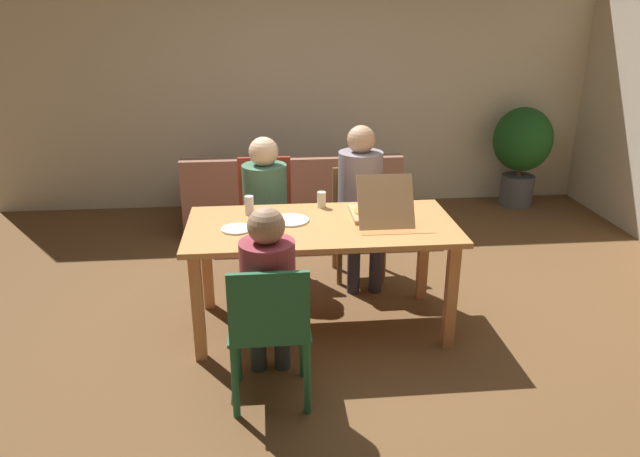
% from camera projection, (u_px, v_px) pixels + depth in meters
% --- Properties ---
extents(ground_plane, '(20.00, 20.00, 0.00)m').
position_uv_depth(ground_plane, '(321.00, 325.00, 4.25)').
color(ground_plane, brown).
extents(back_wall, '(6.54, 0.12, 2.63)m').
position_uv_depth(back_wall, '(296.00, 85.00, 6.41)').
color(back_wall, beige).
rests_on(back_wall, ground).
extents(dining_table, '(1.79, 0.87, 0.77)m').
position_uv_depth(dining_table, '(321.00, 237.00, 4.01)').
color(dining_table, tan).
rests_on(dining_table, ground).
extents(chair_0, '(0.42, 0.38, 0.88)m').
position_uv_depth(chair_0, '(358.00, 218.00, 4.93)').
color(chair_0, brown).
rests_on(chair_0, ground).
extents(person_0, '(0.35, 0.54, 1.26)m').
position_uv_depth(person_0, '(361.00, 192.00, 4.72)').
color(person_0, '#333245').
rests_on(person_0, ground).
extents(chair_1, '(0.45, 0.39, 0.99)m').
position_uv_depth(chair_1, '(266.00, 214.00, 4.84)').
color(chair_1, '#B03625').
rests_on(chair_1, ground).
extents(person_1, '(0.35, 0.56, 1.19)m').
position_uv_depth(person_1, '(265.00, 200.00, 4.64)').
color(person_1, '#343B49').
rests_on(person_1, ground).
extents(chair_2, '(0.45, 0.41, 0.88)m').
position_uv_depth(chair_2, '(270.00, 328.00, 3.24)').
color(chair_2, '#256741').
rests_on(chair_2, ground).
extents(person_2, '(0.30, 0.48, 1.16)m').
position_uv_depth(person_2, '(268.00, 286.00, 3.30)').
color(person_2, '#2E373A').
rests_on(person_2, ground).
extents(pizza_box_0, '(0.36, 0.54, 0.35)m').
position_uv_depth(pizza_box_0, '(378.00, 211.00, 4.07)').
color(pizza_box_0, tan).
rests_on(pizza_box_0, dining_table).
extents(plate_0, '(0.26, 0.26, 0.01)m').
position_uv_depth(plate_0, '(290.00, 220.00, 4.02)').
color(plate_0, white).
rests_on(plate_0, dining_table).
extents(plate_1, '(0.20, 0.20, 0.01)m').
position_uv_depth(plate_1, '(237.00, 229.00, 3.86)').
color(plate_1, white).
rests_on(plate_1, dining_table).
extents(drinking_glass_0, '(0.06, 0.06, 0.13)m').
position_uv_depth(drinking_glass_0, '(249.00, 205.00, 4.12)').
color(drinking_glass_0, silver).
rests_on(drinking_glass_0, dining_table).
extents(drinking_glass_1, '(0.06, 0.06, 0.12)m').
position_uv_depth(drinking_glass_1, '(322.00, 200.00, 4.27)').
color(drinking_glass_1, silver).
rests_on(drinking_glass_1, dining_table).
extents(couch, '(2.09, 0.88, 0.79)m').
position_uv_depth(couch, '(292.00, 200.00, 6.05)').
color(couch, '#90624F').
rests_on(couch, ground).
extents(potted_plant, '(0.63, 0.63, 1.10)m').
position_uv_depth(potted_plant, '(522.00, 147.00, 6.53)').
color(potted_plant, '#4E5258').
rests_on(potted_plant, ground).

